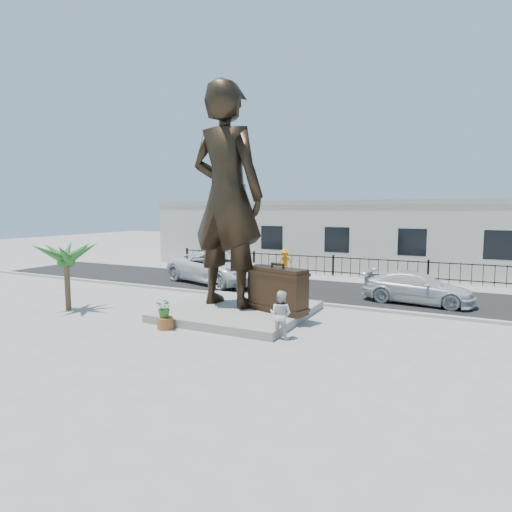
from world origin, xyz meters
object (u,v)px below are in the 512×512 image
at_px(tourist, 281,315).
at_px(suitcase, 277,290).
at_px(car_white, 217,268).
at_px(statue, 227,196).

bearing_deg(tourist, suitcase, -62.68).
bearing_deg(car_white, statue, -126.71).
relative_size(tourist, car_white, 0.25).
relative_size(suitcase, tourist, 1.53).
relative_size(statue, suitcase, 3.66).
bearing_deg(suitcase, statue, -167.26).
distance_m(suitcase, tourist, 2.37).
xyz_separation_m(statue, suitcase, (2.27, -0.18, -3.50)).
height_order(statue, car_white, statue).
xyz_separation_m(statue, tourist, (3.29, -2.28, -3.85)).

